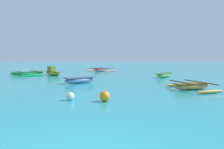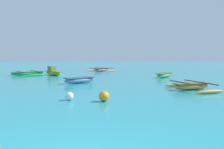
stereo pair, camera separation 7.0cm
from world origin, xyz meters
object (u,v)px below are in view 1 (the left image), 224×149
Objects in this scene: moored_boat_3 at (101,70)px; moored_boat_5 at (165,75)px; moored_boat_2 at (80,80)px; moored_boat_1 at (53,72)px; moored_boat_4 at (192,86)px; moored_boat_0 at (28,73)px; mooring_buoy_0 at (70,96)px; mooring_buoy_1 at (105,96)px.

moored_boat_3 is 1.55× the size of moored_boat_5.
moored_boat_2 is 14.32m from moored_boat_3.
moored_boat_1 is 12.18m from moored_boat_5.
moored_boat_3 is at bearing 102.48° from moored_boat_1.
moored_boat_4 is (10.89, -11.07, -0.14)m from moored_boat_1.
moored_boat_1 is 15.53m from moored_boat_4.
moored_boat_0 is at bearing 97.07° from moored_boat_2.
mooring_buoy_0 is at bearing -99.59° from moored_boat_0.
moored_boat_4 is 6.15m from mooring_buoy_1.
moored_boat_4 is 7.99m from moored_boat_5.
moored_boat_0 is 1.77× the size of moored_boat_5.
moored_boat_5 is (14.77, -3.78, 0.05)m from moored_boat_0.
moored_boat_5 is (0.88, 7.94, 0.03)m from moored_boat_4.
mooring_buoy_0 is (-1.43, -20.61, -0.04)m from moored_boat_3.
mooring_buoy_1 is (8.54, -14.77, 0.03)m from moored_boat_0.
moored_boat_5 is at bearing -4.94° from moored_boat_2.
moored_boat_4 is (7.13, -3.67, -0.04)m from moored_boat_2.
moored_boat_3 is (1.67, 14.22, -0.03)m from moored_boat_2.
moored_boat_5 is at bearing -117.40° from moored_boat_3.
moored_boat_1 is 0.87× the size of moored_boat_4.
moored_boat_0 is 10.45m from moored_boat_3.
mooring_buoy_1 is at bearing -108.12° from moored_boat_2.
moored_boat_3 is 11.81m from moored_boat_5.
moored_boat_4 is at bearing -144.54° from moored_boat_5.
moored_boat_5 is (8.01, 4.27, -0.01)m from moored_boat_2.
mooring_buoy_1 is (0.11, -20.94, 0.00)m from moored_boat_3.
moored_boat_4 reaches higher than mooring_buoy_1.
moored_boat_0 is 3.08m from moored_boat_1.
moored_boat_3 is (8.43, 6.17, 0.03)m from moored_boat_0.
moored_boat_2 and mooring_buoy_1 have the same top height.
moored_boat_5 is at bearing 69.31° from moored_boat_4.
moored_boat_4 is (13.89, -11.72, 0.02)m from moored_boat_0.
moored_boat_2 is at bearing 104.85° from mooring_buoy_1.
moored_boat_1 reaches higher than moored_boat_5.
mooring_buoy_1 is at bearing -164.71° from moored_boat_4.
moored_boat_3 is 20.66m from mooring_buoy_0.
moored_boat_1 is at bearing 106.15° from mooring_buoy_0.
moored_boat_0 is at bearing 115.86° from mooring_buoy_0.
moored_boat_1 is 8.30m from moored_boat_2.
moored_boat_1 is 0.70× the size of moored_boat_3.
moored_boat_3 is 1.25× the size of moored_boat_4.
moored_boat_3 is at bearing 50.34° from moored_boat_2.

